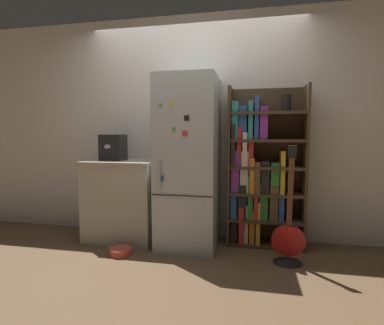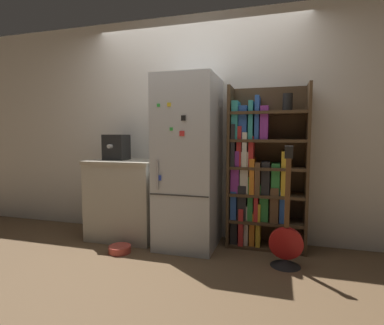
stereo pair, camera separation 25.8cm
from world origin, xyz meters
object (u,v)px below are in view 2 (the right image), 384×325
refrigerator (189,163)px  bookshelf (259,174)px  espresso_machine (116,147)px  pet_bowl (120,249)px  guitar (286,249)px

refrigerator → bookshelf: (0.74, 0.19, -0.12)m
bookshelf → espresso_machine: bookshelf is taller
bookshelf → pet_bowl: bearing=-155.7°
pet_bowl → bookshelf: bearing=24.3°
refrigerator → bookshelf: bearing=14.3°
refrigerator → bookshelf: refrigerator is taller
refrigerator → pet_bowl: bearing=-145.5°
bookshelf → guitar: bearing=-58.9°
bookshelf → refrigerator: bearing=-165.7°
refrigerator → bookshelf: size_ratio=1.06×
espresso_machine → pet_bowl: size_ratio=1.29×
refrigerator → guitar: refrigerator is taller
guitar → refrigerator: bearing=164.4°
espresso_machine → guitar: bearing=-9.8°
espresso_machine → guitar: size_ratio=0.26×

